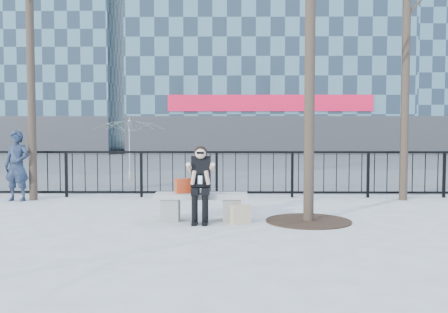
{
  "coord_description": "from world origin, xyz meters",
  "views": [
    {
      "loc": [
        0.51,
        -8.83,
        1.65
      ],
      "look_at": [
        0.4,
        0.8,
        1.1
      ],
      "focal_mm": 40.0,
      "sensor_mm": 36.0,
      "label": 1
    }
  ],
  "objects": [
    {
      "name": "street_surface",
      "position": [
        0.0,
        15.0,
        0.0
      ],
      "size": [
        60.0,
        23.0,
        0.01
      ],
      "primitive_type": "cube",
      "color": "#474747",
      "rests_on": "ground"
    },
    {
      "name": "ground",
      "position": [
        0.0,
        0.0,
        0.0
      ],
      "size": [
        120.0,
        120.0,
        0.0
      ],
      "primitive_type": "plane",
      "color": "gray",
      "rests_on": "ground"
    },
    {
      "name": "shopping_bag",
      "position": [
        0.7,
        -0.32,
        0.16
      ],
      "size": [
        0.37,
        0.26,
        0.33
      ],
      "primitive_type": "cube",
      "rotation": [
        0.0,
        0.0,
        0.44
      ],
      "color": "beige",
      "rests_on": "ground"
    },
    {
      "name": "seated_woman",
      "position": [
        0.0,
        -0.16,
        0.67
      ],
      "size": [
        0.5,
        0.64,
        1.34
      ],
      "color": "black",
      "rests_on": "ground"
    },
    {
      "name": "railing",
      "position": [
        0.0,
        3.0,
        0.55
      ],
      "size": [
        14.0,
        0.06,
        1.1
      ],
      "color": "black",
      "rests_on": "ground"
    },
    {
      "name": "tree_grate",
      "position": [
        1.9,
        -0.1,
        0.01
      ],
      "size": [
        1.5,
        1.5,
        0.02
      ],
      "primitive_type": "cylinder",
      "color": "black",
      "rests_on": "ground"
    },
    {
      "name": "handbag",
      "position": [
        -0.3,
        0.02,
        0.62
      ],
      "size": [
        0.35,
        0.26,
        0.26
      ],
      "primitive_type": "cube",
      "rotation": [
        0.0,
        0.0,
        0.39
      ],
      "color": "#B13515",
      "rests_on": "bench_main"
    },
    {
      "name": "standing_man",
      "position": [
        -4.3,
        2.35,
        0.8
      ],
      "size": [
        0.63,
        0.46,
        1.6
      ],
      "primitive_type": "imported",
      "rotation": [
        0.0,
        0.0,
        -0.14
      ],
      "color": "black",
      "rests_on": "ground"
    },
    {
      "name": "bench_main",
      "position": [
        0.0,
        0.0,
        0.3
      ],
      "size": [
        1.65,
        0.46,
        0.49
      ],
      "color": "slate",
      "rests_on": "ground"
    },
    {
      "name": "vendor_umbrella",
      "position": [
        -2.6,
        6.48,
        1.0
      ],
      "size": [
        2.64,
        2.67,
        1.99
      ],
      "primitive_type": "imported",
      "rotation": [
        0.0,
        0.0,
        -0.24
      ],
      "color": "yellow",
      "rests_on": "ground"
    }
  ]
}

